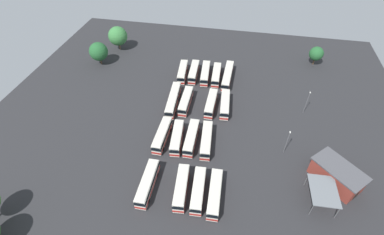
{
  "coord_description": "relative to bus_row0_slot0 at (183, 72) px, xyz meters",
  "views": [
    {
      "loc": [
        58.41,
        10.55,
        57.06
      ],
      "look_at": [
        -0.7,
        -1.12,
        1.54
      ],
      "focal_mm": 26.46,
      "sensor_mm": 36.0,
      "label": 1
    }
  ],
  "objects": [
    {
      "name": "ground_plane",
      "position": [
        22.83,
        8.82,
        -1.86
      ],
      "size": [
        125.36,
        125.36,
        0.0
      ],
      "primitive_type": "plane",
      "color": "#28282B"
    },
    {
      "name": "bus_row0_slot0",
      "position": [
        0.0,
        0.0,
        0.0
      ],
      "size": [
        11.41,
        3.62,
        3.52
      ],
      "color": "silver",
      "rests_on": "ground_plane"
    },
    {
      "name": "bus_row0_slot1",
      "position": [
        -0.72,
        3.84,
        0.0
      ],
      "size": [
        11.4,
        3.12,
        3.52
      ],
      "color": "silver",
      "rests_on": "ground_plane"
    },
    {
      "name": "bus_row0_slot2",
      "position": [
        -0.67,
        7.9,
        0.0
      ],
      "size": [
        12.03,
        3.46,
        3.52
      ],
      "color": "silver",
      "rests_on": "ground_plane"
    },
    {
      "name": "bus_row0_slot3",
      "position": [
        -0.43,
        11.79,
        0.0
      ],
      "size": [
        11.41,
        3.08,
        3.52
      ],
      "color": "silver",
      "rests_on": "ground_plane"
    },
    {
      "name": "bus_row0_slot4",
      "position": [
        -0.75,
        15.69,
        0.0
      ],
      "size": [
        14.94,
        2.83,
        3.52
      ],
      "color": "silver",
      "rests_on": "ground_plane"
    },
    {
      "name": "bus_row1_slot0",
      "position": [
        15.62,
        0.53,
        0.0
      ],
      "size": [
        15.03,
        3.57,
        3.52
      ],
      "color": "silver",
      "rests_on": "ground_plane"
    },
    {
      "name": "bus_row1_slot1",
      "position": [
        15.49,
        4.47,
        0.0
      ],
      "size": [
        11.65,
        2.67,
        3.52
      ],
      "color": "silver",
      "rests_on": "ground_plane"
    },
    {
      "name": "bus_row1_slot3",
      "position": [
        15.18,
        12.24,
        0.0
      ],
      "size": [
        11.26,
        2.68,
        3.52
      ],
      "color": "silver",
      "rests_on": "ground_plane"
    },
    {
      "name": "bus_row1_slot4",
      "position": [
        14.71,
        16.42,
        0.0
      ],
      "size": [
        11.43,
        3.29,
        3.52
      ],
      "color": "silver",
      "rests_on": "ground_plane"
    },
    {
      "name": "bus_row2_slot0",
      "position": [
        30.93,
        1.24,
        0.0
      ],
      "size": [
        11.62,
        2.69,
        3.52
      ],
      "color": "silver",
      "rests_on": "ground_plane"
    },
    {
      "name": "bus_row2_slot1",
      "position": [
        31.03,
        5.38,
        -0.0
      ],
      "size": [
        11.14,
        3.65,
        3.52
      ],
      "color": "silver",
      "rests_on": "ground_plane"
    },
    {
      "name": "bus_row2_slot2",
      "position": [
        30.37,
        9.16,
        0.0
      ],
      "size": [
        11.69,
        2.77,
        3.52
      ],
      "color": "silver",
      "rests_on": "ground_plane"
    },
    {
      "name": "bus_row2_slot3",
      "position": [
        30.41,
        13.23,
        0.0
      ],
      "size": [
        11.96,
        3.51,
        3.52
      ],
      "color": "silver",
      "rests_on": "ground_plane"
    },
    {
      "name": "bus_row3_slot0",
      "position": [
        46.37,
        2.07,
        0.0
      ],
      "size": [
        11.88,
        2.74,
        3.52
      ],
      "color": "silver",
      "rests_on": "ground_plane"
    },
    {
      "name": "bus_row3_slot2",
      "position": [
        45.98,
        9.95,
        -0.0
      ],
      "size": [
        11.24,
        3.54,
        3.52
      ],
      "color": "silver",
      "rests_on": "ground_plane"
    },
    {
      "name": "bus_row3_slot3",
      "position": [
        45.99,
        13.84,
        -0.0
      ],
      "size": [
        11.14,
        3.28,
        3.52
      ],
      "color": "silver",
      "rests_on": "ground_plane"
    },
    {
      "name": "bus_row3_slot4",
      "position": [
        46.16,
        17.62,
        0.0
      ],
      "size": [
        11.68,
        2.98,
        3.52
      ],
      "color": "silver",
      "rests_on": "ground_plane"
    },
    {
      "name": "depot_building",
      "position": [
        36.02,
        44.94,
        0.72
      ],
      "size": [
        12.79,
        12.77,
        5.12
      ],
      "color": "maroon",
      "rests_on": "ground_plane"
    },
    {
      "name": "maintenance_shelter",
      "position": [
        42.19,
        40.72,
        2.11
      ],
      "size": [
        8.39,
        6.23,
        4.2
      ],
      "color": "slate",
      "rests_on": "ground_plane"
    },
    {
      "name": "lamp_post_by_building",
      "position": [
        29.03,
        33.6,
        2.34
      ],
      "size": [
        0.56,
        0.28,
        7.59
      ],
      "color": "slate",
      "rests_on": "ground_plane"
    },
    {
      "name": "lamp_post_mid_lot",
      "position": [
        11.9,
        40.03,
        2.48
      ],
      "size": [
        0.56,
        0.28,
        7.86
      ],
      "color": "slate",
      "rests_on": "ground_plane"
    },
    {
      "name": "tree_north_edge",
      "position": [
        -17.29,
        46.13,
        2.56
      ],
      "size": [
        5.07,
        5.07,
        6.97
      ],
      "color": "brown",
      "rests_on": "ground_plane"
    },
    {
      "name": "tree_northeast",
      "position": [
        -13.9,
        -28.96,
        3.87
      ],
      "size": [
        7.33,
        7.33,
        9.4
      ],
      "color": "brown",
      "rests_on": "ground_plane"
    },
    {
      "name": "tree_east_edge",
      "position": [
        -2.15,
        -31.71,
        3.31
      ],
      "size": [
        6.69,
        6.69,
        8.52
      ],
      "color": "brown",
      "rests_on": "ground_plane"
    }
  ]
}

